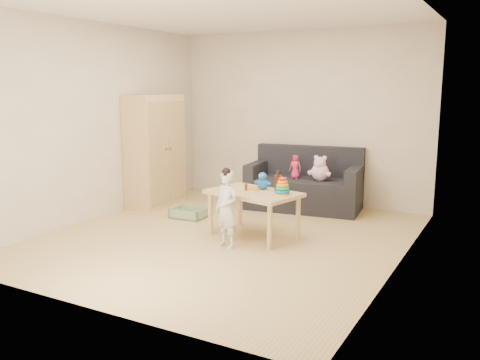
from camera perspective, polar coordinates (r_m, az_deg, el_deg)
The scene contains 13 objects.
room at distance 5.84m, azimuth -1.62°, elevation 5.94°, with size 4.50×4.50×4.50m.
wardrobe at distance 7.64m, azimuth -9.54°, elevation 3.24°, with size 0.46×0.91×1.65m, color tan.
sofa at distance 7.44m, azimuth 7.17°, elevation -1.54°, with size 1.60×0.80×0.45m, color black.
play_table at distance 6.01m, azimuth 1.52°, elevation -3.85°, with size 1.04×0.66×0.55m, color tan.
storage_bin at distance 6.96m, azimuth -5.77°, elevation -3.70°, with size 0.44×0.33×0.13m, color gray, non-canonical shape.
toddler at distance 5.59m, azimuth -1.52°, elevation -3.39°, with size 0.31×0.21×0.84m, color silver.
pink_bear at distance 7.24m, azimuth 8.98°, elevation 1.11°, with size 0.26×0.23×0.30m, color #FFBBE0, non-canonical shape.
doll at distance 7.36m, azimuth 6.22°, elevation 1.47°, with size 0.17×0.12×0.34m, color #DD295D.
ring_stacker at distance 5.76m, azimuth 4.79°, elevation -0.89°, with size 0.18×0.18×0.20m.
brown_bottle at distance 5.93m, azimuth 4.28°, elevation -0.32°, with size 0.08×0.08×0.24m.
blue_plush at distance 6.06m, azimuth 2.58°, elevation -0.07°, with size 0.17×0.14×0.21m, color #1C71FF, non-canonical shape.
wooden_figure at distance 5.99m, azimuth 0.68°, elevation -0.73°, with size 0.04×0.03×0.10m, color maroon, non-canonical shape.
yellow_book at distance 6.10m, azimuth 1.66°, elevation -0.91°, with size 0.19×0.19×0.01m, color orange.
Camera 1 is at (2.95, -5.02, 1.75)m, focal length 38.00 mm.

